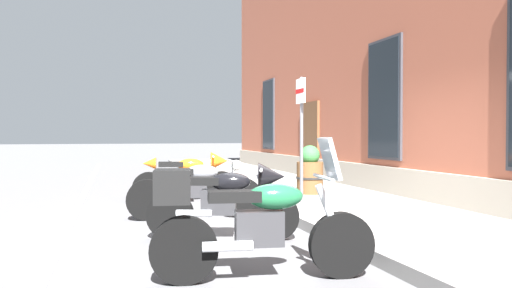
# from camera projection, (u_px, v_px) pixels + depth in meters

# --- Properties ---
(ground_plane) EXTENTS (140.00, 140.00, 0.00)m
(ground_plane) POSITION_uv_depth(u_px,v_px,m) (289.00, 223.00, 7.16)
(ground_plane) COLOR #4C4C4F
(sidewalk) EXTENTS (32.61, 2.88, 0.15)m
(sidewalk) POSITION_uv_depth(u_px,v_px,m) (372.00, 214.00, 7.57)
(sidewalk) COLOR slate
(sidewalk) RESTS_ON ground_plane
(lane_stripe) EXTENTS (32.61, 0.12, 0.01)m
(lane_stripe) POSITION_uv_depth(u_px,v_px,m) (63.00, 236.00, 6.22)
(lane_stripe) COLOR silver
(lane_stripe) RESTS_ON ground_plane
(motorcycle_orange_sport) EXTENTS (0.64, 2.06, 1.01)m
(motorcycle_orange_sport) POSITION_uv_depth(u_px,v_px,m) (190.00, 175.00, 9.30)
(motorcycle_orange_sport) COLOR black
(motorcycle_orange_sport) RESTS_ON ground_plane
(motorcycle_grey_naked) EXTENTS (0.62, 2.18, 0.94)m
(motorcycle_grey_naked) POSITION_uv_depth(u_px,v_px,m) (197.00, 189.00, 7.57)
(motorcycle_grey_naked) COLOR black
(motorcycle_grey_naked) RESTS_ON ground_plane
(motorcycle_black_sport) EXTENTS (0.84, 1.91, 1.00)m
(motorcycle_black_sport) POSITION_uv_depth(u_px,v_px,m) (229.00, 197.00, 6.04)
(motorcycle_black_sport) COLOR black
(motorcycle_black_sport) RESTS_ON ground_plane
(motorcycle_green_touring) EXTENTS (0.73, 2.08, 1.33)m
(motorcycle_green_touring) POSITION_uv_depth(u_px,v_px,m) (252.00, 222.00, 4.31)
(motorcycle_green_touring) COLOR black
(motorcycle_green_touring) RESTS_ON ground_plane
(parking_sign) EXTENTS (0.36, 0.07, 2.23)m
(parking_sign) POSITION_uv_depth(u_px,v_px,m) (301.00, 121.00, 8.38)
(parking_sign) COLOR #4C4C51
(parking_sign) RESTS_ON sidewalk
(barrel_planter) EXTENTS (0.57, 0.57, 0.99)m
(barrel_planter) POSITION_uv_depth(u_px,v_px,m) (310.00, 172.00, 9.60)
(barrel_planter) COLOR brown
(barrel_planter) RESTS_ON sidewalk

